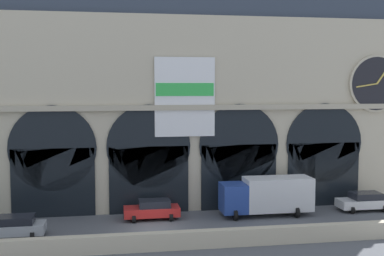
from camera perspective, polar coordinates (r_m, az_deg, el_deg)
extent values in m
plane|color=#54565B|center=(36.94, -4.36, -11.73)|extent=(200.00, 200.00, 0.00)
cube|color=beige|center=(32.47, -3.62, -13.02)|extent=(90.00, 0.70, 1.16)
cube|color=beige|center=(43.17, -5.37, 1.76)|extent=(47.78, 5.46, 16.43)
cube|color=black|center=(41.20, -15.83, -6.15)|extent=(6.59, 0.20, 5.59)
cylinder|color=black|center=(40.77, -15.92, -2.29)|extent=(6.94, 0.20, 6.94)
cube|color=black|center=(41.08, -5.02, -6.02)|extent=(6.59, 0.20, 5.59)
cylinder|color=black|center=(40.64, -5.05, -2.15)|extent=(6.94, 0.20, 6.94)
cube|color=black|center=(42.37, 5.47, -5.69)|extent=(6.59, 0.20, 5.59)
cylinder|color=black|center=(41.95, 5.50, -1.93)|extent=(6.94, 0.20, 6.94)
cube|color=black|center=(44.97, 15.04, -5.22)|extent=(6.59, 0.20, 5.59)
cylinder|color=black|center=(44.58, 15.11, -1.68)|extent=(6.94, 0.20, 6.94)
cylinder|color=beige|center=(46.39, 20.64, 4.86)|extent=(5.06, 0.25, 5.06)
cylinder|color=black|center=(46.29, 20.71, 4.85)|extent=(4.69, 0.06, 4.69)
cube|color=gold|center=(46.43, 21.17, 5.49)|extent=(0.88, 0.04, 1.14)
cube|color=gold|center=(45.73, 19.69, 4.70)|extent=(1.99, 0.04, 0.42)
cube|color=white|center=(40.58, -0.84, 3.63)|extent=(5.04, 0.12, 6.57)
cube|color=green|center=(40.49, -0.82, 4.50)|extent=(4.83, 0.04, 1.07)
cube|color=#B6AB91|center=(40.28, -5.08, 2.36)|extent=(47.78, 0.50, 0.44)
cube|color=#ADB2B7|center=(36.96, -20.17, -10.96)|extent=(4.40, 1.80, 0.70)
cube|color=black|center=(36.76, -19.85, -10.03)|extent=(2.46, 1.62, 0.55)
cylinder|color=black|center=(36.05, -18.07, -11.89)|extent=(0.28, 0.60, 0.60)
cylinder|color=black|center=(37.59, -17.70, -11.18)|extent=(0.28, 0.60, 0.60)
cube|color=red|center=(39.54, -4.72, -9.64)|extent=(4.40, 1.80, 0.70)
cube|color=black|center=(39.41, -4.40, -8.75)|extent=(2.46, 1.62, 0.55)
cylinder|color=black|center=(38.76, -6.79, -10.49)|extent=(0.28, 0.60, 0.60)
cylinder|color=black|center=(40.32, -6.90, -9.88)|extent=(0.28, 0.60, 0.60)
cylinder|color=black|center=(39.00, -2.45, -10.36)|extent=(0.28, 0.60, 0.60)
cylinder|color=black|center=(40.55, -2.74, -9.77)|extent=(0.28, 0.60, 0.60)
cube|color=#28479E|center=(40.03, 4.84, -8.10)|extent=(2.00, 2.30, 2.30)
cube|color=white|center=(41.06, 9.96, -7.54)|extent=(5.50, 2.30, 2.70)
cylinder|color=black|center=(39.31, 5.06, -10.07)|extent=(0.28, 0.84, 0.84)
cylinder|color=black|center=(41.25, 4.32, -9.35)|extent=(0.28, 0.84, 0.84)
cylinder|color=black|center=(40.87, 12.09, -9.58)|extent=(0.28, 0.84, 0.84)
cylinder|color=black|center=(42.74, 11.06, -8.92)|extent=(0.28, 0.84, 0.84)
cube|color=white|center=(44.54, 19.34, -8.24)|extent=(4.40, 1.80, 0.70)
cube|color=black|center=(44.51, 19.61, -7.44)|extent=(2.46, 1.62, 0.55)
cylinder|color=black|center=(43.25, 18.14, -9.08)|extent=(0.28, 0.60, 0.60)
cylinder|color=black|center=(44.64, 17.17, -8.61)|extent=(0.28, 0.60, 0.60)
cylinder|color=black|center=(44.65, 21.48, -8.74)|extent=(0.28, 0.60, 0.60)
cylinder|color=black|center=(46.00, 20.43, -8.31)|extent=(0.28, 0.60, 0.60)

